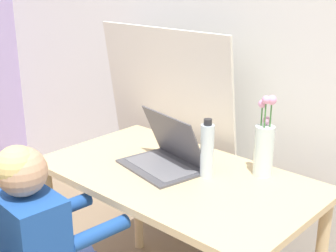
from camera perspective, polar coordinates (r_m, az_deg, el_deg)
The scene contains 7 objects.
wall_back at distance 2.28m, azimuth 11.60°, elevation 10.60°, with size 6.40×0.05×2.50m.
dining_table at distance 2.03m, azimuth 1.02°, elevation -8.34°, with size 1.18×0.68×0.73m.
person_seated at distance 1.78m, azimuth -14.86°, elevation -13.48°, with size 0.33×0.44×1.01m.
laptop at distance 2.03m, azimuth -0.24°, elevation -3.52°, with size 0.39×0.31×0.24m.
flower_vase at distance 1.96m, azimuth 11.64°, elevation -2.37°, with size 0.08×0.08×0.35m.
water_bottle at distance 1.92m, azimuth 4.79°, elevation -2.93°, with size 0.06×0.06×0.25m.
cardboard_panel at distance 2.58m, azimuth 0.45°, elevation -2.16°, with size 0.86×0.19×1.28m.
Camera 1 is at (1.16, 0.28, 1.55)m, focal length 50.00 mm.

